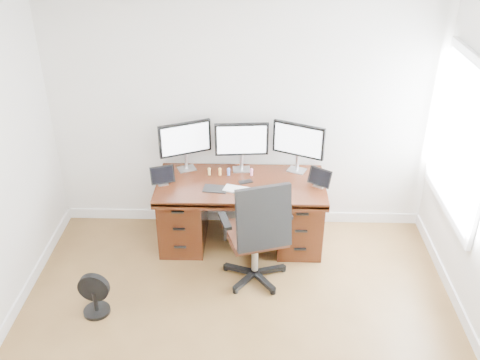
{
  "coord_description": "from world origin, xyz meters",
  "views": [
    {
      "loc": [
        0.13,
        -2.87,
        3.43
      ],
      "look_at": [
        0.0,
        1.5,
        0.95
      ],
      "focal_mm": 40.0,
      "sensor_mm": 36.0,
      "label": 1
    }
  ],
  "objects_px": {
    "desk": "(241,210)",
    "monitor_center": "(242,141)",
    "keyboard": "(239,190)",
    "office_chair": "(257,249)",
    "floor_fan": "(94,295)"
  },
  "relations": [
    {
      "from": "floor_fan",
      "to": "monitor_center",
      "type": "relative_size",
      "value": 0.75
    },
    {
      "from": "desk",
      "to": "monitor_center",
      "type": "xyz_separation_m",
      "value": [
        0.0,
        0.24,
        0.68
      ]
    },
    {
      "from": "desk",
      "to": "monitor_center",
      "type": "bearing_deg",
      "value": 89.97
    },
    {
      "from": "office_chair",
      "to": "keyboard",
      "type": "xyz_separation_m",
      "value": [
        -0.18,
        0.45,
        0.38
      ]
    },
    {
      "from": "desk",
      "to": "monitor_center",
      "type": "distance_m",
      "value": 0.72
    },
    {
      "from": "floor_fan",
      "to": "keyboard",
      "type": "height_order",
      "value": "keyboard"
    },
    {
      "from": "monitor_center",
      "to": "floor_fan",
      "type": "bearing_deg",
      "value": -138.18
    },
    {
      "from": "desk",
      "to": "keyboard",
      "type": "xyz_separation_m",
      "value": [
        -0.01,
        -0.19,
        0.36
      ]
    },
    {
      "from": "office_chair",
      "to": "floor_fan",
      "type": "height_order",
      "value": "office_chair"
    },
    {
      "from": "office_chair",
      "to": "monitor_center",
      "type": "xyz_separation_m",
      "value": [
        -0.17,
        0.87,
        0.71
      ]
    },
    {
      "from": "monitor_center",
      "to": "keyboard",
      "type": "bearing_deg",
      "value": -96.29
    },
    {
      "from": "desk",
      "to": "keyboard",
      "type": "height_order",
      "value": "keyboard"
    },
    {
      "from": "floor_fan",
      "to": "monitor_center",
      "type": "xyz_separation_m",
      "value": [
        1.27,
        1.36,
        0.89
      ]
    },
    {
      "from": "desk",
      "to": "keyboard",
      "type": "bearing_deg",
      "value": -92.86
    },
    {
      "from": "desk",
      "to": "floor_fan",
      "type": "height_order",
      "value": "desk"
    }
  ]
}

